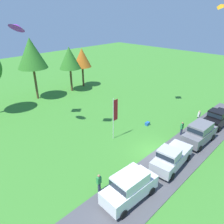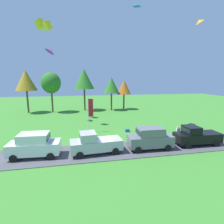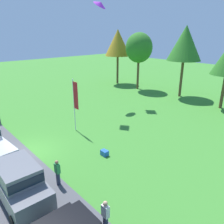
{
  "view_description": "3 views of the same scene",
  "coord_description": "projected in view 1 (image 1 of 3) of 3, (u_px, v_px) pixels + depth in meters",
  "views": [
    {
      "loc": [
        -16.44,
        -9.84,
        13.25
      ],
      "look_at": [
        0.67,
        6.78,
        2.09
      ],
      "focal_mm": 35.0,
      "sensor_mm": 36.0,
      "label": 1
    },
    {
      "loc": [
        -2.52,
        -18.62,
        7.24
      ],
      "look_at": [
        2.05,
        4.09,
        2.87
      ],
      "focal_mm": 28.0,
      "sensor_mm": 36.0,
      "label": 2
    },
    {
      "loc": [
        15.06,
        -5.26,
        8.61
      ],
      "look_at": [
        2.08,
        6.62,
        2.22
      ],
      "focal_mm": 35.0,
      "sensor_mm": 36.0,
      "label": 3
    }
  ],
  "objects": [
    {
      "name": "person_watching_sky",
      "position": [
        182.0,
        128.0,
        25.13
      ],
      "size": [
        0.36,
        0.24,
        1.71
      ],
      "color": "#2D334C",
      "rests_on": "ground"
    },
    {
      "name": "car_pickup_near_entrance",
      "position": [
        171.0,
        157.0,
        19.86
      ],
      "size": [
        5.12,
        2.33,
        2.14
      ],
      "color": "#B7B7BC",
      "rests_on": "ground"
    },
    {
      "name": "flag_banner",
      "position": [
        115.0,
        113.0,
        23.71
      ],
      "size": [
        0.71,
        0.08,
        4.88
      ],
      "color": "silver",
      "rests_on": "ground"
    },
    {
      "name": "car_suv_far_end",
      "position": [
        200.0,
        132.0,
        23.51
      ],
      "size": [
        4.66,
        2.16,
        2.28
      ],
      "color": "slate",
      "rests_on": "ground"
    },
    {
      "name": "person_beside_suv",
      "position": [
        199.0,
        117.0,
        27.93
      ],
      "size": [
        0.36,
        0.24,
        1.71
      ],
      "color": "#2D334C",
      "rests_on": "ground"
    },
    {
      "name": "pavement_strip",
      "position": [
        173.0,
        160.0,
        21.15
      ],
      "size": [
        36.0,
        4.4,
        0.06
      ],
      "primitive_type": "cube",
      "color": "#4C4C51",
      "rests_on": "ground"
    },
    {
      "name": "kite_diamond_over_trees",
      "position": [
        220.0,
        6.0,
        24.27
      ],
      "size": [
        0.97,
        0.85,
        0.7
      ],
      "primitive_type": "pyramid",
      "rotation": [
        0.54,
        0.0,
        4.54
      ],
      "color": "orange"
    },
    {
      "name": "person_on_lawn",
      "position": [
        99.0,
        183.0,
        17.22
      ],
      "size": [
        0.36,
        0.24,
        1.71
      ],
      "color": "#2D334C",
      "rests_on": "ground"
    },
    {
      "name": "tree_lone_near",
      "position": [
        82.0,
        58.0,
        39.81
      ],
      "size": [
        3.34,
        3.34,
        7.05
      ],
      "color": "brown",
      "rests_on": "ground"
    },
    {
      "name": "tree_left_of_center",
      "position": [
        31.0,
        53.0,
        33.07
      ],
      "size": [
        4.55,
        4.55,
        9.62
      ],
      "color": "brown",
      "rests_on": "ground"
    },
    {
      "name": "ground_plane",
      "position": [
        155.0,
        152.0,
        22.5
      ],
      "size": [
        120.0,
        120.0,
        0.0
      ],
      "primitive_type": "plane",
      "color": "#3D842D"
    },
    {
      "name": "cooler_box",
      "position": [
        147.0,
        124.0,
        27.63
      ],
      "size": [
        0.56,
        0.4,
        0.4
      ],
      "primitive_type": "cube",
      "color": "blue",
      "rests_on": "ground"
    },
    {
      "name": "car_suv_mid_row",
      "position": [
        130.0,
        186.0,
        16.35
      ],
      "size": [
        4.7,
        2.26,
        2.28
      ],
      "color": "white",
      "rests_on": "ground"
    },
    {
      "name": "car_pickup_by_flagpole",
      "position": [
        218.0,
        117.0,
        27.19
      ],
      "size": [
        5.04,
        2.14,
        2.14
      ],
      "color": "black",
      "rests_on": "ground"
    },
    {
      "name": "kite_delta_topmost",
      "position": [
        17.0,
        26.0,
        21.23
      ],
      "size": [
        2.0,
        2.02,
        1.2
      ],
      "primitive_type": "cone",
      "rotation": [
        -0.57,
        0.0,
        5.06
      ],
      "color": "purple"
    },
    {
      "name": "tree_right_of_center",
      "position": [
        69.0,
        58.0,
        37.09
      ],
      "size": [
        3.66,
        3.66,
        7.73
      ],
      "color": "brown",
      "rests_on": "ground"
    }
  ]
}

